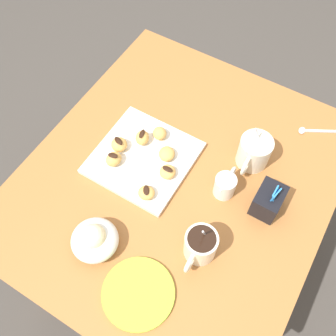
{
  "coord_description": "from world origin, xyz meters",
  "views": [
    {
      "loc": [
        0.48,
        0.25,
        1.74
      ],
      "look_at": [
        -0.0,
        -0.04,
        0.77
      ],
      "focal_mm": 41.04,
      "sensor_mm": 36.0,
      "label": 1
    }
  ],
  "objects_px": {
    "pastry_plate_square": "(144,157)",
    "beignet_0": "(114,159)",
    "dining_table": "(177,198)",
    "ice_cream_bowl": "(95,239)",
    "beignet_1": "(142,138)",
    "beignet_5": "(167,154)",
    "saucer_lime_left": "(138,293)",
    "beignet_6": "(146,193)",
    "beignet_4": "(160,133)",
    "beignet_2": "(168,172)",
    "beignet_3": "(119,145)",
    "sugar_caddy": "(268,201)",
    "coffee_mug_cream_left": "(254,151)",
    "coffee_mug_cream_right": "(200,245)",
    "cream_pitcher_white": "(225,185)"
  },
  "relations": [
    {
      "from": "beignet_2",
      "to": "beignet_6",
      "type": "xyz_separation_m",
      "value": [
        0.09,
        -0.02,
        -0.0
      ]
    },
    {
      "from": "coffee_mug_cream_left",
      "to": "beignet_5",
      "type": "relative_size",
      "value": 2.93
    },
    {
      "from": "beignet_1",
      "to": "beignet_3",
      "type": "relative_size",
      "value": 0.98
    },
    {
      "from": "saucer_lime_left",
      "to": "beignet_0",
      "type": "xyz_separation_m",
      "value": [
        -0.28,
        -0.26,
        0.03
      ]
    },
    {
      "from": "beignet_0",
      "to": "beignet_5",
      "type": "relative_size",
      "value": 0.96
    },
    {
      "from": "coffee_mug_cream_left",
      "to": "sugar_caddy",
      "type": "xyz_separation_m",
      "value": [
        0.12,
        0.1,
        -0.01
      ]
    },
    {
      "from": "beignet_4",
      "to": "beignet_3",
      "type": "bearing_deg",
      "value": -40.18
    },
    {
      "from": "coffee_mug_cream_left",
      "to": "pastry_plate_square",
      "type": "bearing_deg",
      "value": -60.86
    },
    {
      "from": "beignet_3",
      "to": "saucer_lime_left",
      "type": "bearing_deg",
      "value": 40.48
    },
    {
      "from": "ice_cream_bowl",
      "to": "beignet_6",
      "type": "height_order",
      "value": "ice_cream_bowl"
    },
    {
      "from": "beignet_3",
      "to": "beignet_4",
      "type": "height_order",
      "value": "beignet_3"
    },
    {
      "from": "beignet_1",
      "to": "beignet_5",
      "type": "distance_m",
      "value": 0.09
    },
    {
      "from": "dining_table",
      "to": "beignet_6",
      "type": "distance_m",
      "value": 0.2
    },
    {
      "from": "beignet_1",
      "to": "beignet_3",
      "type": "xyz_separation_m",
      "value": [
        0.06,
        -0.05,
        -0.0
      ]
    },
    {
      "from": "dining_table",
      "to": "beignet_3",
      "type": "height_order",
      "value": "beignet_3"
    },
    {
      "from": "coffee_mug_cream_right",
      "to": "beignet_3",
      "type": "relative_size",
      "value": 2.92
    },
    {
      "from": "beignet_0",
      "to": "beignet_5",
      "type": "distance_m",
      "value": 0.16
    },
    {
      "from": "pastry_plate_square",
      "to": "beignet_4",
      "type": "height_order",
      "value": "beignet_4"
    },
    {
      "from": "coffee_mug_cream_right",
      "to": "dining_table",
      "type": "bearing_deg",
      "value": -136.24
    },
    {
      "from": "ice_cream_bowl",
      "to": "beignet_1",
      "type": "relative_size",
      "value": 2.59
    },
    {
      "from": "dining_table",
      "to": "pastry_plate_square",
      "type": "height_order",
      "value": "pastry_plate_square"
    },
    {
      "from": "ice_cream_bowl",
      "to": "beignet_4",
      "type": "relative_size",
      "value": 2.78
    },
    {
      "from": "beignet_1",
      "to": "beignet_4",
      "type": "height_order",
      "value": "beignet_1"
    },
    {
      "from": "pastry_plate_square",
      "to": "beignet_3",
      "type": "height_order",
      "value": "beignet_3"
    },
    {
      "from": "beignet_2",
      "to": "sugar_caddy",
      "type": "bearing_deg",
      "value": 101.67
    },
    {
      "from": "beignet_5",
      "to": "beignet_4",
      "type": "bearing_deg",
      "value": -132.27
    },
    {
      "from": "dining_table",
      "to": "beignet_0",
      "type": "relative_size",
      "value": 19.83
    },
    {
      "from": "saucer_lime_left",
      "to": "beignet_0",
      "type": "relative_size",
      "value": 3.72
    },
    {
      "from": "saucer_lime_left",
      "to": "beignet_3",
      "type": "distance_m",
      "value": 0.43
    },
    {
      "from": "beignet_3",
      "to": "beignet_4",
      "type": "xyz_separation_m",
      "value": [
        -0.1,
        0.08,
        -0.0
      ]
    },
    {
      "from": "cream_pitcher_white",
      "to": "beignet_5",
      "type": "distance_m",
      "value": 0.19
    },
    {
      "from": "pastry_plate_square",
      "to": "dining_table",
      "type": "bearing_deg",
      "value": 87.98
    },
    {
      "from": "pastry_plate_square",
      "to": "coffee_mug_cream_right",
      "type": "height_order",
      "value": "coffee_mug_cream_right"
    },
    {
      "from": "beignet_4",
      "to": "beignet_6",
      "type": "xyz_separation_m",
      "value": [
        0.19,
        0.07,
        -0.0
      ]
    },
    {
      "from": "beignet_5",
      "to": "beignet_2",
      "type": "bearing_deg",
      "value": 33.13
    },
    {
      "from": "dining_table",
      "to": "beignet_0",
      "type": "height_order",
      "value": "beignet_0"
    },
    {
      "from": "dining_table",
      "to": "ice_cream_bowl",
      "type": "bearing_deg",
      "value": -16.23
    },
    {
      "from": "ice_cream_bowl",
      "to": "beignet_2",
      "type": "xyz_separation_m",
      "value": [
        -0.27,
        0.06,
        -0.01
      ]
    },
    {
      "from": "pastry_plate_square",
      "to": "beignet_0",
      "type": "height_order",
      "value": "beignet_0"
    },
    {
      "from": "dining_table",
      "to": "coffee_mug_cream_left",
      "type": "bearing_deg",
      "value": 135.38
    },
    {
      "from": "sugar_caddy",
      "to": "beignet_2",
      "type": "bearing_deg",
      "value": -78.33
    },
    {
      "from": "beignet_1",
      "to": "beignet_5",
      "type": "xyz_separation_m",
      "value": [
        0.01,
        0.09,
        -0.0
      ]
    },
    {
      "from": "beignet_3",
      "to": "beignet_6",
      "type": "relative_size",
      "value": 1.04
    },
    {
      "from": "dining_table",
      "to": "beignet_6",
      "type": "bearing_deg",
      "value": -23.24
    },
    {
      "from": "saucer_lime_left",
      "to": "beignet_3",
      "type": "relative_size",
      "value": 3.74
    },
    {
      "from": "pastry_plate_square",
      "to": "beignet_5",
      "type": "relative_size",
      "value": 5.43
    },
    {
      "from": "beignet_2",
      "to": "saucer_lime_left",
      "type": "bearing_deg",
      "value": 18.58
    },
    {
      "from": "coffee_mug_cream_right",
      "to": "sugar_caddy",
      "type": "distance_m",
      "value": 0.23
    },
    {
      "from": "sugar_caddy",
      "to": "beignet_6",
      "type": "relative_size",
      "value": 2.25
    },
    {
      "from": "beignet_6",
      "to": "saucer_lime_left",
      "type": "bearing_deg",
      "value": 27.9
    }
  ]
}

